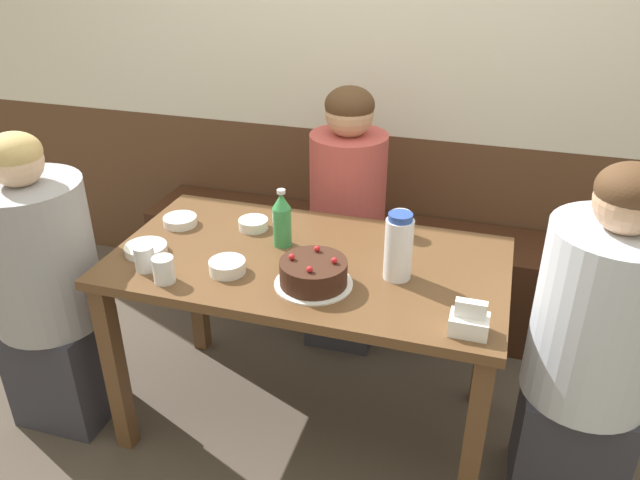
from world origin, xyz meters
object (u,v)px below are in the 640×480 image
object	(u,v)px
bench_seat	(361,268)
water_pitcher	(399,247)
bowl_rice_small	(146,249)
glass_tumbler_short	(145,258)
bowl_side_dish	(180,221)
person_pale_blue_shirt	(347,225)
birthday_cake	(313,273)
napkin_holder	(469,321)
bowl_soup_white	(253,224)
bowl_sauce_shallow	(227,267)
glass_water_tall	(164,270)
person_teal_shirt	(47,288)
person_grey_tee	(592,350)
glass_shot_small	(400,224)
soju_bottle	(282,219)

from	to	relation	value
bench_seat	water_pitcher	distance (m)	1.11
bowl_rice_small	glass_tumbler_short	world-z (taller)	glass_tumbler_short
bowl_side_dish	person_pale_blue_shirt	distance (m)	0.76
bench_seat	bowl_side_dish	xyz separation A→B (m)	(-0.54, -0.73, 0.52)
bench_seat	birthday_cake	xyz separation A→B (m)	(0.07, -0.99, 0.55)
water_pitcher	bowl_rice_small	size ratio (longest dim) A/B	1.55
water_pitcher	birthday_cake	bearing A→B (deg)	-153.22
water_pitcher	napkin_holder	xyz separation A→B (m)	(0.25, -0.24, -0.07)
birthday_cake	bowl_soup_white	size ratio (longest dim) A/B	2.28
napkin_holder	bowl_sauce_shallow	bearing A→B (deg)	172.29
bench_seat	bowl_soup_white	size ratio (longest dim) A/B	19.32
glass_tumbler_short	bench_seat	bearing A→B (deg)	65.08
person_pale_blue_shirt	birthday_cake	bearing A→B (deg)	6.73
bench_seat	napkin_holder	bearing A→B (deg)	-62.90
glass_water_tall	person_teal_shirt	bearing A→B (deg)	173.85
birthday_cake	glass_tumbler_short	bearing A→B (deg)	-172.50
glass_water_tall	bowl_side_dish	bearing A→B (deg)	111.35
person_teal_shirt	person_pale_blue_shirt	xyz separation A→B (m)	(0.91, 0.84, -0.01)
glass_tumbler_short	water_pitcher	bearing A→B (deg)	13.77
person_grey_tee	bowl_sauce_shallow	bearing A→B (deg)	5.13
bowl_sauce_shallow	person_grey_tee	world-z (taller)	person_grey_tee
bowl_soup_white	bowl_side_dish	world-z (taller)	bowl_soup_white
bowl_sauce_shallow	person_pale_blue_shirt	bearing A→B (deg)	75.66
glass_water_tall	bowl_sauce_shallow	bearing A→B (deg)	33.14
glass_shot_small	person_teal_shirt	distance (m)	1.31
soju_bottle	bowl_rice_small	xyz separation A→B (m)	(-0.44, -0.19, -0.09)
water_pitcher	bowl_sauce_shallow	world-z (taller)	water_pitcher
bowl_soup_white	person_pale_blue_shirt	bearing A→B (deg)	62.58
glass_shot_small	bowl_side_dish	bearing A→B (deg)	-168.76
bench_seat	bowl_rice_small	world-z (taller)	bowl_rice_small
glass_shot_small	person_grey_tee	size ratio (longest dim) A/B	0.08
bench_seat	glass_tumbler_short	world-z (taller)	glass_tumbler_short
glass_tumbler_short	person_pale_blue_shirt	distance (m)	1.00
napkin_holder	glass_water_tall	size ratio (longest dim) A/B	1.27
glass_water_tall	birthday_cake	bearing A→B (deg)	14.62
bowl_side_dish	glass_water_tall	size ratio (longest dim) A/B	1.46
water_pitcher	soju_bottle	world-z (taller)	water_pitcher
soju_bottle	person_pale_blue_shirt	bearing A→B (deg)	80.40
water_pitcher	bowl_side_dish	distance (m)	0.87
bowl_sauce_shallow	glass_water_tall	size ratio (longest dim) A/B	1.40
bowl_soup_white	glass_tumbler_short	xyz separation A→B (m)	(-0.23, -0.39, 0.02)
napkin_holder	bowl_soup_white	size ratio (longest dim) A/B	0.99
bowl_rice_small	glass_water_tall	xyz separation A→B (m)	(0.16, -0.15, 0.03)
soju_bottle	person_pale_blue_shirt	size ratio (longest dim) A/B	0.18
bowl_side_dish	glass_water_tall	xyz separation A→B (m)	(0.15, -0.38, 0.03)
bench_seat	person_grey_tee	xyz separation A→B (m)	(0.94, -0.89, 0.37)
person_pale_blue_shirt	glass_shot_small	bearing A→B (deg)	39.14
bowl_sauce_shallow	glass_tumbler_short	size ratio (longest dim) A/B	1.40
bench_seat	glass_shot_small	world-z (taller)	glass_shot_small
glass_tumbler_short	bowl_sauce_shallow	bearing A→B (deg)	13.41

